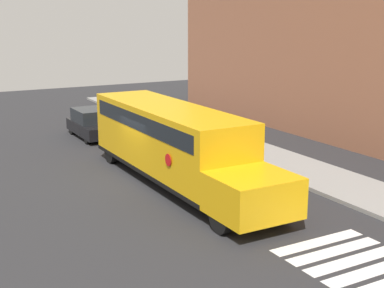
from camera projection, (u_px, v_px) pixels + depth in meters
ground_plane at (141, 179)px, 21.90m from camera, size 60.00×60.00×0.00m
sidewalk_strip at (268, 157)px, 24.97m from camera, size 44.00×3.00×0.15m
building_backdrop at (378, 19)px, 26.59m from camera, size 32.00×4.00×12.74m
crosswalk_stripes at (383, 276)px, 13.70m from camera, size 5.40×3.20×0.01m
school_bus at (173, 141)px, 21.03m from camera, size 11.79×2.57×3.04m
parked_car at (92, 124)px, 29.38m from camera, size 4.07×1.77×1.55m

